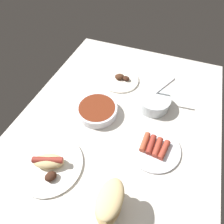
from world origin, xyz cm
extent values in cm
cube|color=silver|center=(0.00, 0.00, -1.50)|extent=(120.00, 90.00, 3.00)
cylinder|color=silver|center=(14.62, -12.84, 3.04)|extent=(15.65, 15.65, 6.08)
cylinder|color=beige|center=(14.62, -12.84, 4.26)|extent=(13.77, 13.77, 2.74)
cube|color=#B7B7BC|center=(18.14, -14.80, 9.06)|extent=(2.51, 9.11, 14.01)
cylinder|color=white|center=(0.89, 10.73, 2.19)|extent=(18.85, 18.85, 4.37)
cylinder|color=maroon|center=(0.89, 10.73, 3.97)|extent=(16.97, 16.97, 1.00)
cylinder|color=white|center=(-29.34, 17.56, 0.50)|extent=(25.34, 25.34, 1.00)
ellipsoid|color=#E5C689|center=(-29.34, 17.56, 3.20)|extent=(9.60, 13.22, 4.40)
cylinder|color=maroon|center=(-29.34, 17.56, 4.41)|extent=(6.00, 11.47, 2.40)
ellipsoid|color=#381E14|center=(-33.82, 14.03, 2.40)|extent=(5.68, 5.54, 2.80)
cylinder|color=white|center=(26.63, 8.41, 0.50)|extent=(20.69, 20.69, 1.00)
ellipsoid|color=#381E14|center=(27.08, 4.94, 2.17)|extent=(4.09, 4.60, 2.34)
ellipsoid|color=#472819|center=(27.03, 8.74, 2.31)|extent=(5.88, 6.37, 2.63)
ellipsoid|color=#DBB77A|center=(-35.64, -9.68, 1.80)|extent=(12.73, 8.04, 3.60)
ellipsoid|color=tan|center=(-35.63, -9.15, 5.40)|extent=(12.98, 8.49, 3.60)
ellipsoid|color=tan|center=(-35.73, -9.82, 9.00)|extent=(13.32, 9.11, 3.60)
ellipsoid|color=#E5C689|center=(-35.61, -9.94, 12.60)|extent=(12.59, 7.81, 3.60)
cylinder|color=white|center=(-8.11, -18.50, 0.50)|extent=(21.93, 21.93, 1.00)
cylinder|color=#9E3828|center=(-8.52, -22.53, 2.23)|extent=(9.04, 3.91, 2.45)
cylinder|color=#9E3828|center=(-8.25, -19.84, 2.23)|extent=(8.92, 3.15, 2.45)
cylinder|color=maroon|center=(-7.97, -17.16, 2.23)|extent=(8.84, 2.82, 2.45)
cylinder|color=#AD472D|center=(-7.70, -14.47, 2.23)|extent=(8.84, 2.83, 2.45)
camera|label=1|loc=(-48.85, -15.50, 70.12)|focal=30.08mm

